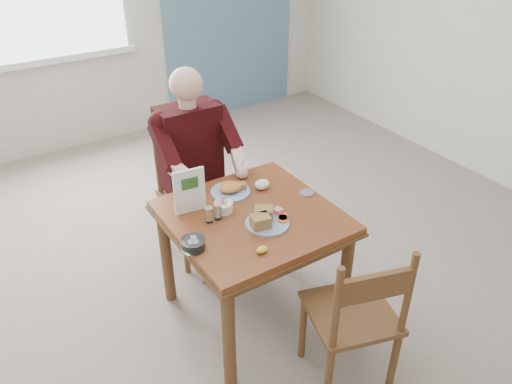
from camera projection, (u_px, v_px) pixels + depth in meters
floor at (253, 310)px, 3.19m from camera, size 6.00×6.00×0.00m
wall_back at (79, 2)px, 4.61m from camera, size 5.50×0.00×5.50m
lemon_wedge at (262, 250)px, 2.50m from camera, size 0.07×0.06×0.03m
napkin at (262, 184)px, 3.02m from camera, size 0.10×0.09×0.06m
metal_dish at (307, 193)px, 2.98m from camera, size 0.11×0.11×0.01m
table at (252, 230)px, 2.86m from camera, size 0.92×0.92×0.75m
chair_far at (192, 192)px, 3.51m from camera, size 0.42×0.42×0.95m
chair_near at (355, 317)px, 2.50m from camera, size 0.52×0.52×0.95m
diner at (195, 155)px, 3.28m from camera, size 0.53×0.56×1.39m
near_plate at (265, 219)px, 2.70m from camera, size 0.31×0.31×0.08m
far_plate at (231, 189)px, 2.98m from camera, size 0.31×0.31×0.06m
caddy at (223, 207)px, 2.81m from camera, size 0.14×0.14×0.08m
shakers at (213, 213)px, 2.72m from camera, size 0.10×0.04×0.09m
creamer at (193, 244)px, 2.52m from camera, size 0.16×0.16×0.06m
menu at (189, 191)px, 2.75m from camera, size 0.18×0.03×0.27m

